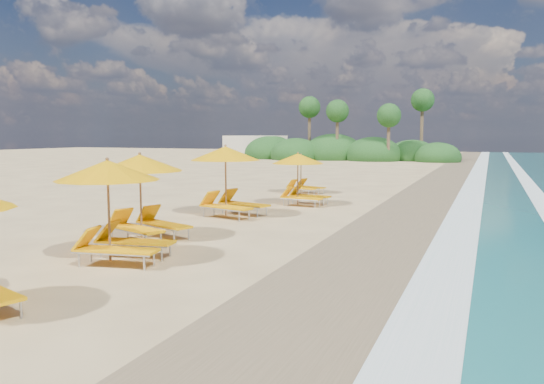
% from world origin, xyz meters
% --- Properties ---
extents(ground, '(160.00, 160.00, 0.00)m').
position_xyz_m(ground, '(0.00, 0.00, 0.00)').
color(ground, tan).
rests_on(ground, ground).
extents(wet_sand, '(4.00, 160.00, 0.01)m').
position_xyz_m(wet_sand, '(4.00, 0.00, 0.01)').
color(wet_sand, '#897351').
rests_on(wet_sand, ground).
extents(surf_foam, '(4.00, 160.00, 0.01)m').
position_xyz_m(surf_foam, '(6.70, 0.00, 0.03)').
color(surf_foam, white).
rests_on(surf_foam, ground).
extents(station_1, '(2.97, 2.83, 2.48)m').
position_xyz_m(station_1, '(-1.80, -5.30, 1.39)').
color(station_1, olive).
rests_on(station_1, ground).
extents(station_2, '(3.21, 3.14, 2.50)m').
position_xyz_m(station_2, '(-2.82, -2.77, 1.40)').
color(station_2, olive).
rests_on(station_2, ground).
extents(station_3, '(3.26, 3.15, 2.64)m').
position_xyz_m(station_3, '(-2.50, 2.02, 1.48)').
color(station_3, olive).
rests_on(station_3, ground).
extents(station_4, '(2.60, 2.45, 2.26)m').
position_xyz_m(station_4, '(-1.09, 5.96, 1.26)').
color(station_4, olive).
rests_on(station_4, ground).
extents(station_5, '(2.61, 2.56, 2.03)m').
position_xyz_m(station_5, '(-2.43, 10.12, 1.14)').
color(station_5, olive).
rests_on(station_5, ground).
extents(treeline, '(25.80, 8.80, 9.74)m').
position_xyz_m(treeline, '(-9.94, 45.51, 1.00)').
color(treeline, '#163D14').
rests_on(treeline, ground).
extents(beach_building, '(7.00, 5.00, 2.80)m').
position_xyz_m(beach_building, '(-22.00, 48.00, 1.40)').
color(beach_building, beige).
rests_on(beach_building, ground).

